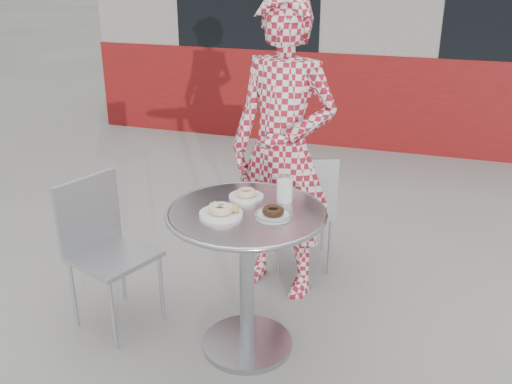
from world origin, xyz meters
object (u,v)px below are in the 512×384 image
(bistro_table, at_px, (247,246))
(chair_far, at_px, (302,230))
(plate_far, at_px, (246,195))
(plate_checker, at_px, (273,214))
(seated_person, at_px, (283,151))
(milk_cup, at_px, (285,190))
(chair_left, at_px, (115,282))
(plate_near, at_px, (222,211))

(bistro_table, distance_m, chair_far, 1.02)
(chair_far, height_order, plate_far, plate_far)
(plate_checker, bearing_deg, seated_person, 101.99)
(plate_far, relative_size, plate_checker, 0.99)
(seated_person, distance_m, milk_cup, 0.51)
(chair_left, bearing_deg, plate_far, -56.89)
(chair_left, bearing_deg, milk_cup, -58.63)
(chair_left, height_order, plate_far, plate_far)
(chair_left, xyz_separation_m, seated_person, (0.76, 0.67, 0.63))
(chair_far, bearing_deg, seated_person, 59.40)
(plate_near, bearing_deg, plate_checker, 14.98)
(bistro_table, relative_size, plate_far, 4.48)
(chair_far, distance_m, milk_cup, 1.00)
(bistro_table, bearing_deg, chair_far, 86.61)
(chair_far, xyz_separation_m, plate_near, (-0.15, -1.04, 0.57))
(plate_checker, bearing_deg, bistro_table, 171.26)
(plate_checker, bearing_deg, chair_left, 179.46)
(bistro_table, xyz_separation_m, plate_far, (-0.05, 0.15, 0.21))
(chair_left, bearing_deg, chair_far, -20.12)
(chair_left, bearing_deg, plate_near, -75.85)
(bistro_table, bearing_deg, plate_far, 109.21)
(chair_far, xyz_separation_m, chair_left, (-0.82, -0.97, 0.01))
(bistro_table, distance_m, plate_far, 0.26)
(plate_near, distance_m, milk_cup, 0.35)
(bistro_table, xyz_separation_m, plate_checker, (0.14, -0.02, 0.21))
(plate_near, xyz_separation_m, milk_cup, (0.24, 0.25, 0.04))
(seated_person, distance_m, plate_checker, 0.70)
(chair_left, height_order, plate_checker, plate_checker)
(seated_person, height_order, plate_checker, seated_person)
(chair_far, bearing_deg, plate_checker, 75.64)
(plate_far, xyz_separation_m, milk_cup, (0.20, 0.02, 0.05))
(chair_left, bearing_deg, seated_person, -28.53)
(chair_far, relative_size, plate_checker, 4.49)
(plate_far, height_order, plate_near, plate_near)
(chair_left, xyz_separation_m, milk_cup, (0.91, 0.18, 0.60))
(chair_far, xyz_separation_m, plate_checker, (0.08, -0.98, 0.56))
(bistro_table, distance_m, seated_person, 0.72)
(seated_person, height_order, plate_near, seated_person)
(plate_near, relative_size, milk_cup, 1.53)
(milk_cup, bearing_deg, bistro_table, -130.71)
(bistro_table, height_order, seated_person, seated_person)
(chair_left, distance_m, plate_far, 0.92)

